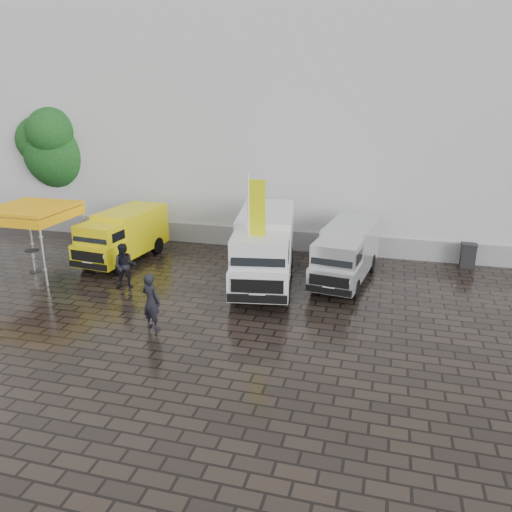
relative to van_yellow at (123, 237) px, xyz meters
The scene contains 13 objects.
ground 8.79m from the van_yellow, 29.10° to the right, with size 120.00×120.00×0.00m, color black.
exhibition_hall 15.94m from the van_yellow, 50.73° to the left, with size 44.00×16.00×12.00m, color silver.
hall_plinth 10.33m from the van_yellow, 21.10° to the left, with size 44.00×0.15×1.00m, color gray.
van_yellow is the anchor object (origin of this frame).
van_white 7.15m from the van_yellow, ahead, with size 2.19×6.58×2.85m, color silver, non-canonical shape.
van_silver 10.32m from the van_yellow, ahead, with size 1.79×5.38×2.33m, color silver, non-canonical shape.
canopy_tent 4.05m from the van_yellow, 142.15° to the right, with size 3.15×3.15×2.95m.
flagpole 7.95m from the van_yellow, 23.06° to the right, with size 0.88×0.50×4.87m.
tree 8.52m from the van_yellow, 142.83° to the left, with size 3.96×4.05×7.11m.
cocktail_table 3.97m from the van_yellow, 141.36° to the right, with size 0.60×0.60×1.01m, color black.
wheelie_bin 15.90m from the van_yellow, 12.11° to the left, with size 0.66×0.66×1.09m, color black.
person_front 7.59m from the van_yellow, 53.74° to the right, with size 0.72×0.47×1.97m, color black.
person_tent 3.54m from the van_yellow, 59.46° to the right, with size 0.91×0.71×1.86m, color black.
Camera 1 is at (4.23, -15.70, 7.63)m, focal length 35.00 mm.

